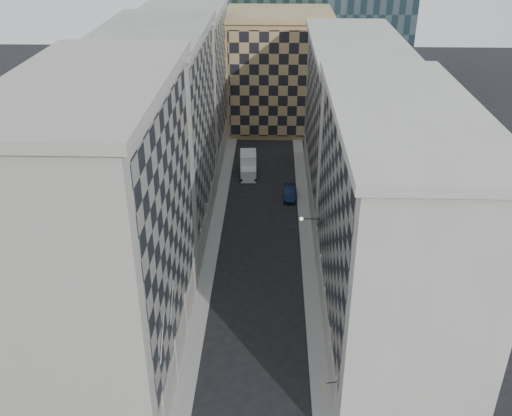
# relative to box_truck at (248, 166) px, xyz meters

# --- Properties ---
(sidewalk_west) EXTENTS (1.50, 100.00, 0.15)m
(sidewalk_west) POSITION_rel_box_truck_xyz_m (-3.15, -17.78, -1.22)
(sidewalk_west) COLOR gray
(sidewalk_west) RESTS_ON ground
(sidewalk_east) EXTENTS (1.50, 100.00, 0.15)m
(sidewalk_east) POSITION_rel_box_truck_xyz_m (7.35, -17.78, -1.22)
(sidewalk_east) COLOR gray
(sidewalk_east) RESTS_ON ground
(bldg_left_a) EXTENTS (10.80, 22.80, 23.70)m
(bldg_left_a) POSITION_rel_box_truck_xyz_m (-8.78, -36.78, 10.53)
(bldg_left_a) COLOR #A6A295
(bldg_left_a) RESTS_ON ground
(bldg_left_b) EXTENTS (10.80, 22.80, 22.70)m
(bldg_left_b) POSITION_rel_box_truck_xyz_m (-8.78, -14.78, 10.03)
(bldg_left_b) COLOR gray
(bldg_left_b) RESTS_ON ground
(bldg_left_c) EXTENTS (10.80, 22.80, 21.70)m
(bldg_left_c) POSITION_rel_box_truck_xyz_m (-8.78, 7.22, 9.53)
(bldg_left_c) COLOR #A6A295
(bldg_left_c) RESTS_ON ground
(bldg_right_a) EXTENTS (10.80, 26.80, 20.70)m
(bldg_right_a) POSITION_rel_box_truck_xyz_m (12.98, -32.78, 9.03)
(bldg_right_a) COLOR #A9A69B
(bldg_right_a) RESTS_ON ground
(bldg_right_b) EXTENTS (10.80, 28.80, 19.70)m
(bldg_right_b) POSITION_rel_box_truck_xyz_m (12.99, -5.78, 8.55)
(bldg_right_b) COLOR #A9A69B
(bldg_right_b) RESTS_ON ground
(tan_block) EXTENTS (16.80, 14.80, 18.80)m
(tan_block) POSITION_rel_box_truck_xyz_m (4.10, 20.11, 8.14)
(tan_block) COLOR #A68558
(tan_block) RESTS_ON ground
(flagpoles_left) EXTENTS (0.10, 6.33, 2.33)m
(flagpoles_left) POSITION_rel_box_truck_xyz_m (-3.80, -41.78, 6.70)
(flagpoles_left) COLOR gray
(flagpoles_left) RESTS_ON ground
(bracket_lamp) EXTENTS (1.98, 0.36, 0.36)m
(bracket_lamp) POSITION_rel_box_truck_xyz_m (6.48, -23.78, 4.90)
(bracket_lamp) COLOR black
(bracket_lamp) RESTS_ON ground
(box_truck) EXTENTS (2.48, 5.53, 2.98)m
(box_truck) POSITION_rel_box_truck_xyz_m (0.00, 0.00, 0.00)
(box_truck) COLOR silver
(box_truck) RESTS_ON ground
(dark_car) EXTENTS (1.60, 4.47, 1.47)m
(dark_car) POSITION_rel_box_truck_xyz_m (5.60, -7.02, -0.56)
(dark_car) COLOR #0E1C35
(dark_car) RESTS_ON ground
(shop_sign) EXTENTS (1.17, 0.65, 0.73)m
(shop_sign) POSITION_rel_box_truck_xyz_m (7.07, -43.49, 2.54)
(shop_sign) COLOR black
(shop_sign) RESTS_ON ground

